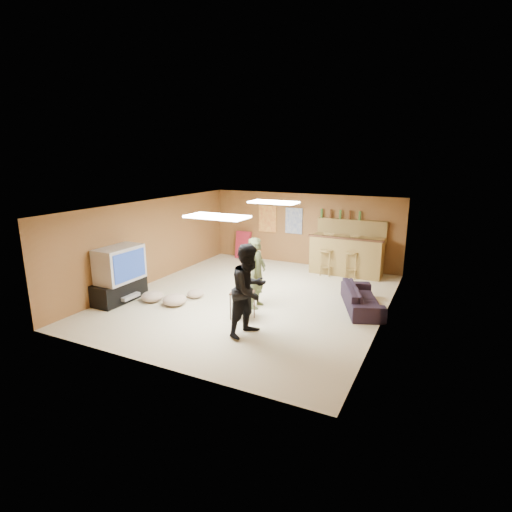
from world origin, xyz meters
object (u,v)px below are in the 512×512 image
at_px(bar_counter, 346,256).
at_px(tray_table, 242,305).
at_px(tv_body, 120,264).
at_px(person_olive, 257,273).
at_px(person_black, 249,290).
at_px(sofa, 362,298).

height_order(bar_counter, tray_table, bar_counter).
height_order(tv_body, person_olive, person_olive).
bearing_deg(person_black, sofa, -22.20).
bearing_deg(person_black, tv_body, 99.67).
bearing_deg(sofa, bar_counter, -0.53).
height_order(person_olive, sofa, person_olive).
bearing_deg(person_olive, person_black, -163.50).
distance_m(person_olive, sofa, 2.39).
bearing_deg(person_black, person_olive, 34.41).
bearing_deg(sofa, tray_table, 106.34).
bearing_deg(tray_table, tv_body, -174.01).
height_order(tv_body, person_black, person_black).
xyz_separation_m(person_black, tray_table, (-0.46, 0.58, -0.59)).
bearing_deg(person_olive, tv_body, 105.91).
height_order(bar_counter, person_olive, person_olive).
relative_size(person_black, sofa, 1.00).
relative_size(bar_counter, person_olive, 1.26).
distance_m(tv_body, bar_counter, 6.09).
bearing_deg(tray_table, sofa, 38.48).
height_order(tv_body, tray_table, tv_body).
height_order(sofa, tray_table, tray_table).
distance_m(person_olive, person_black, 1.43).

